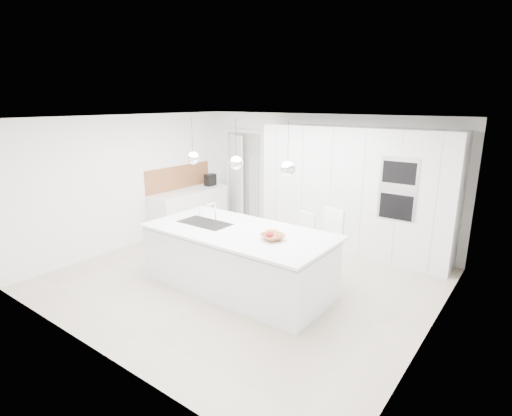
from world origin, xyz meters
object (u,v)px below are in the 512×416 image
Objects in this scene: bar_stool_left at (303,245)px; bar_stool_right at (328,249)px; island_base at (237,261)px; espresso_machine at (210,180)px; fruit_bowl at (273,237)px.

bar_stool_right reaches higher than bar_stool_left.
island_base is 10.76× the size of espresso_machine.
bar_stool_left is 0.52m from bar_stool_right.
island_base is at bearing -104.94° from bar_stool_left.
bar_stool_left is at bearing -18.34° from espresso_machine.
fruit_bowl is at bearing -0.59° from island_base.
bar_stool_left reaches higher than island_base.
espresso_machine is 3.83m from bar_stool_right.
bar_stool_left is 0.87× the size of bar_stool_right.
bar_stool_left is (0.55, 0.98, 0.08)m from island_base.
espresso_machine is 3.33m from bar_stool_left.
bar_stool_right reaches higher than island_base.
bar_stool_right is at bearing -17.23° from espresso_machine.
bar_stool_right reaches higher than espresso_machine.
island_base is 0.82m from fruit_bowl.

